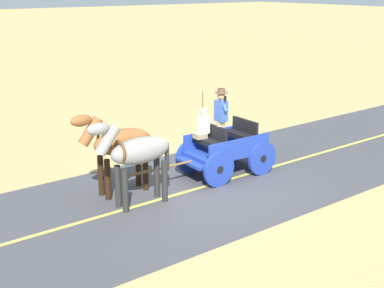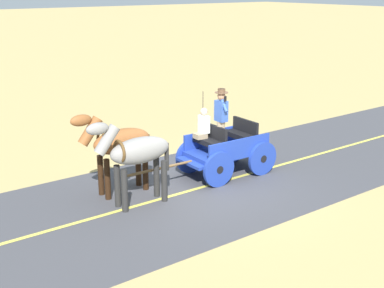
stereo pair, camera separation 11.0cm
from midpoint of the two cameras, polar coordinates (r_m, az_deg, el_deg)
name	(u,v)px [view 1 (the left image)]	position (r m, az deg, el deg)	size (l,w,h in m)	color
ground_plane	(208,186)	(13.91, 1.52, -4.59)	(200.00, 200.00, 0.00)	tan
road_surface	(208,186)	(13.91, 1.52, -4.58)	(5.54, 160.00, 0.01)	#424247
road_centre_stripe	(208,185)	(13.91, 1.52, -4.56)	(0.12, 160.00, 0.00)	#DBCC4C
horse_drawn_carriage	(224,147)	(14.49, 3.31, -0.29)	(1.47, 4.51, 2.50)	#1E3899
horse_near_side	(136,153)	(12.36, -6.35, -1.00)	(0.61, 2.13, 2.21)	gray
horse_off_side	(118,144)	(13.13, -8.30, 0.01)	(0.58, 2.13, 2.21)	brown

